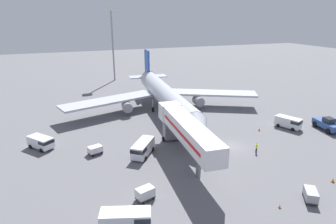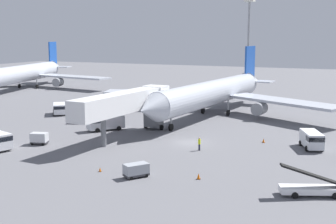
# 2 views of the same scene
# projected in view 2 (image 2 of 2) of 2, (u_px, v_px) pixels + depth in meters

# --- Properties ---
(ground_plane) EXTENTS (300.00, 300.00, 0.00)m
(ground_plane) POSITION_uv_depth(u_px,v_px,m) (190.00, 142.00, 62.20)
(ground_plane) COLOR slate
(airplane_at_gate) EXTENTS (46.39, 47.98, 12.07)m
(airplane_at_gate) POSITION_uv_depth(u_px,v_px,m) (214.00, 93.00, 82.77)
(airplane_at_gate) COLOR #B7BCC6
(airplane_at_gate) RESTS_ON ground
(jet_bridge) EXTENTS (4.77, 20.55, 6.68)m
(jet_bridge) POSITION_uv_depth(u_px,v_px,m) (128.00, 103.00, 64.22)
(jet_bridge) COLOR silver
(jet_bridge) RESTS_ON ground
(belt_loader_truck) EXTENTS (6.12, 3.79, 2.95)m
(belt_loader_truck) POSITION_uv_depth(u_px,v_px,m) (313.00, 188.00, 41.47)
(belt_loader_truck) COLOR white
(belt_loader_truck) RESTS_ON ground
(service_van_outer_right) EXTENTS (3.67, 5.20, 2.18)m
(service_van_outer_right) POSITION_uv_depth(u_px,v_px,m) (312.00, 139.00, 58.64)
(service_van_outer_right) COLOR white
(service_van_outer_right) RESTS_ON ground
(service_van_near_right) EXTENTS (5.01, 5.67, 2.26)m
(service_van_near_right) POSITION_uv_depth(u_px,v_px,m) (105.00, 122.00, 69.95)
(service_van_near_right) COLOR silver
(service_van_near_right) RESTS_ON ground
(service_van_near_center) EXTENTS (4.43, 4.87, 2.00)m
(service_van_near_center) POSITION_uv_depth(u_px,v_px,m) (59.00, 108.00, 83.89)
(service_van_near_center) COLOR white
(service_van_near_center) RESTS_ON ground
(baggage_cart_far_left) EXTENTS (2.43, 1.92, 1.57)m
(baggage_cart_far_left) POSITION_uv_depth(u_px,v_px,m) (39.00, 138.00, 60.99)
(baggage_cart_far_left) COLOR #38383D
(baggage_cart_far_left) RESTS_ON ground
(baggage_cart_rear_left) EXTENTS (2.47, 2.04, 1.33)m
(baggage_cart_rear_left) POSITION_uv_depth(u_px,v_px,m) (79.00, 119.00, 75.78)
(baggage_cart_rear_left) COLOR #38383D
(baggage_cart_rear_left) RESTS_ON ground
(baggage_cart_far_center) EXTENTS (2.51, 2.79, 1.42)m
(baggage_cart_far_center) POSITION_uv_depth(u_px,v_px,m) (136.00, 170.00, 46.90)
(baggage_cart_far_center) COLOR #38383D
(baggage_cart_far_center) RESTS_ON ground
(ground_crew_worker_foreground) EXTENTS (0.44, 0.44, 1.68)m
(ground_crew_worker_foreground) POSITION_uv_depth(u_px,v_px,m) (199.00, 144.00, 57.79)
(ground_crew_worker_foreground) COLOR #1E2333
(ground_crew_worker_foreground) RESTS_ON ground
(safety_cone_alpha) EXTENTS (0.39, 0.39, 0.60)m
(safety_cone_alpha) POSITION_uv_depth(u_px,v_px,m) (264.00, 140.00, 62.09)
(safety_cone_alpha) COLOR black
(safety_cone_alpha) RESTS_ON ground
(safety_cone_bravo) EXTENTS (0.41, 0.41, 0.62)m
(safety_cone_bravo) POSITION_uv_depth(u_px,v_px,m) (199.00, 176.00, 46.30)
(safety_cone_bravo) COLOR black
(safety_cone_bravo) RESTS_ON ground
(safety_cone_charlie) EXTENTS (0.31, 0.31, 0.48)m
(safety_cone_charlie) POSITION_uv_depth(u_px,v_px,m) (100.00, 169.00, 48.89)
(safety_cone_charlie) COLOR black
(safety_cone_charlie) RESTS_ON ground
(airplane_background) EXTENTS (46.66, 44.62, 12.37)m
(airplane_background) POSITION_uv_depth(u_px,v_px,m) (27.00, 73.00, 124.35)
(airplane_background) COLOR #B7BCC6
(airplane_background) RESTS_ON ground
(apron_light_mast) EXTENTS (2.40, 2.40, 23.68)m
(apron_light_mast) POSITION_uv_depth(u_px,v_px,m) (249.00, 26.00, 116.68)
(apron_light_mast) COLOR #93969B
(apron_light_mast) RESTS_ON ground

